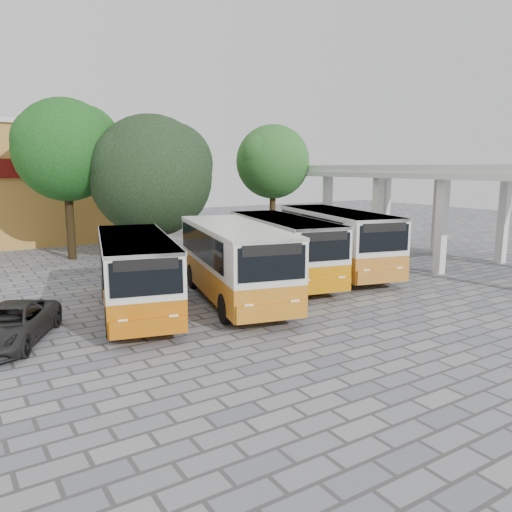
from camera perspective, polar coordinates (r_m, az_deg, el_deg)
ground at (r=19.95m, az=10.37°, el=-5.42°), size 90.00×90.00×0.00m
terminal_shelter at (r=29.74m, az=20.51°, el=8.79°), size 6.80×15.80×5.40m
bus_far_left at (r=18.64m, az=-13.57°, el=-1.46°), size 4.22×8.27×2.83m
bus_centre_left at (r=19.72m, az=-2.48°, el=-0.17°), size 4.46×8.90×3.05m
bus_centre_right at (r=23.17m, az=3.06°, el=1.27°), size 4.20×8.66×2.98m
bus_far_right at (r=25.32m, az=9.12°, el=2.12°), size 4.68×9.17×3.14m
tree_left at (r=30.60m, az=-20.85°, el=11.59°), size 6.02×5.73×9.09m
tree_middle at (r=29.46m, az=-11.75°, el=9.37°), size 7.29×6.94×8.24m
tree_right at (r=33.48m, az=2.00°, el=10.97°), size 5.07×4.83×8.04m
parked_car at (r=16.92m, az=-26.36°, el=-7.07°), size 3.78×4.71×1.19m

